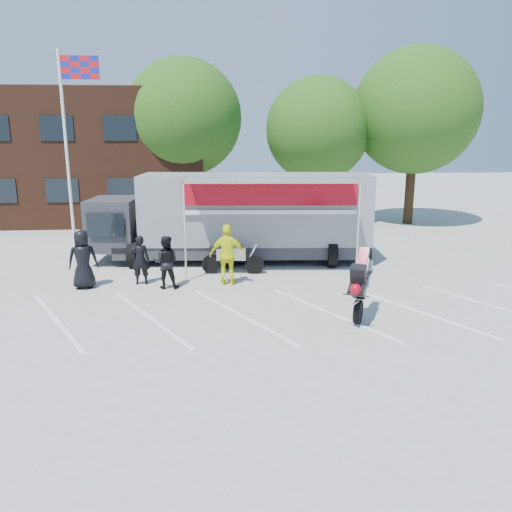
{
  "coord_description": "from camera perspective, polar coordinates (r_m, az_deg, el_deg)",
  "views": [
    {
      "loc": [
        -0.42,
        -11.56,
        4.7
      ],
      "look_at": [
        0.71,
        2.33,
        1.3
      ],
      "focal_mm": 35.0,
      "sensor_mm": 36.0,
      "label": 1
    }
  ],
  "objects": [
    {
      "name": "spectator_leather_c",
      "position": [
        15.78,
        -10.26,
        -0.69
      ],
      "size": [
        0.85,
        0.69,
        1.67
      ],
      "primitive_type": "imported",
      "rotation": [
        0.0,
        0.0,
        3.07
      ],
      "color": "black",
      "rests_on": "ground"
    },
    {
      "name": "parked_motorcycle",
      "position": [
        17.37,
        -2.65,
        -2.0
      ],
      "size": [
        2.25,
        0.93,
        1.15
      ],
      "primitive_type": null,
      "rotation": [
        0.0,
        0.0,
        1.48
      ],
      "color": "#A9A9AD",
      "rests_on": "ground"
    },
    {
      "name": "tree_left",
      "position": [
        27.62,
        -8.26,
        15.37
      ],
      "size": [
        6.12,
        6.12,
        8.64
      ],
      "color": "#382314",
      "rests_on": "ground"
    },
    {
      "name": "parking_bay_lines",
      "position": [
        13.41,
        -2.6,
        -6.78
      ],
      "size": [
        18.09,
        13.33,
        0.01
      ],
      "primitive_type": "cube",
      "rotation": [
        0.0,
        0.0,
        0.52
      ],
      "color": "white",
      "rests_on": "ground"
    },
    {
      "name": "tree_mid",
      "position": [
        27.11,
        7.07,
        14.13
      ],
      "size": [
        5.44,
        5.44,
        7.68
      ],
      "color": "#382314",
      "rests_on": "ground"
    },
    {
      "name": "office_building",
      "position": [
        31.09,
        -23.03,
        10.43
      ],
      "size": [
        18.0,
        8.0,
        7.0
      ],
      "primitive_type": "cube",
      "color": "#492617",
      "rests_on": "ground"
    },
    {
      "name": "stunt_bike_rider",
      "position": [
        13.72,
        12.07,
        -6.63
      ],
      "size": [
        1.52,
        1.92,
        2.05
      ],
      "primitive_type": null,
      "rotation": [
        0.0,
        0.0,
        -0.47
      ],
      "color": "black",
      "rests_on": "ground"
    },
    {
      "name": "ground",
      "position": [
        12.48,
        -2.42,
        -8.41
      ],
      "size": [
        100.0,
        100.0,
        0.0
      ],
      "primitive_type": "plane",
      "color": "#A2A39D",
      "rests_on": "ground"
    },
    {
      "name": "tree_right",
      "position": [
        28.09,
        17.76,
        15.49
      ],
      "size": [
        6.46,
        6.46,
        9.12
      ],
      "color": "#382314",
      "rests_on": "ground"
    },
    {
      "name": "spectator_leather_a",
      "position": [
        16.4,
        -19.18,
        -0.35
      ],
      "size": [
        0.99,
        0.73,
        1.86
      ],
      "primitive_type": "imported",
      "rotation": [
        0.0,
        0.0,
        3.31
      ],
      "color": "black",
      "rests_on": "ground"
    },
    {
      "name": "flagpole",
      "position": [
        22.33,
        -20.41,
        13.79
      ],
      "size": [
        1.61,
        0.12,
        8.0
      ],
      "color": "white",
      "rests_on": "ground"
    },
    {
      "name": "spectator_leather_b",
      "position": [
        16.36,
        -13.08,
        -0.44
      ],
      "size": [
        0.59,
        0.4,
        1.6
      ],
      "primitive_type": "imported",
      "rotation": [
        0.0,
        0.0,
        3.16
      ],
      "color": "black",
      "rests_on": "ground"
    },
    {
      "name": "transporter_truck",
      "position": [
        19.15,
        -1.57,
        -0.5
      ],
      "size": [
        10.62,
        5.69,
        3.27
      ],
      "primitive_type": null,
      "rotation": [
        0.0,
        0.0,
        -0.07
      ],
      "color": "gray",
      "rests_on": "ground"
    },
    {
      "name": "spectator_hivis",
      "position": [
        15.86,
        -3.24,
        0.13
      ],
      "size": [
        1.2,
        0.63,
        1.96
      ],
      "primitive_type": "imported",
      "rotation": [
        0.0,
        0.0,
        3.0
      ],
      "color": "#F9FF0D",
      "rests_on": "ground"
    }
  ]
}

